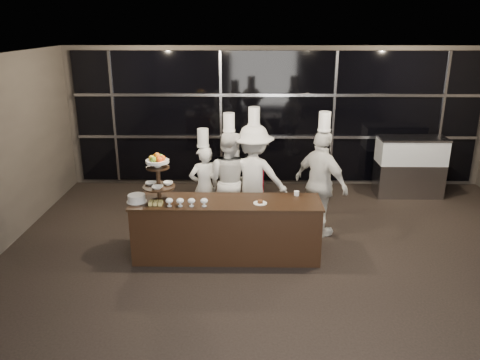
{
  "coord_description": "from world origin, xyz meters",
  "views": [
    {
      "loc": [
        -0.66,
        -4.98,
        3.46
      ],
      "look_at": [
        -0.75,
        1.83,
        1.15
      ],
      "focal_mm": 35.0,
      "sensor_mm": 36.0,
      "label": 1
    }
  ],
  "objects_px": {
    "layer_cake": "(137,198)",
    "chef_b": "(229,180)",
    "display_case": "(410,164)",
    "buffet_counter": "(227,229)",
    "display_stand": "(158,174)",
    "chef_c": "(253,177)",
    "chef_a": "(204,185)",
    "chef_d": "(321,183)"
  },
  "relations": [
    {
      "from": "display_case",
      "to": "chef_d",
      "type": "distance_m",
      "value": 2.91
    },
    {
      "from": "chef_b",
      "to": "layer_cake",
      "type": "bearing_deg",
      "value": -139.21
    },
    {
      "from": "chef_a",
      "to": "chef_c",
      "type": "xyz_separation_m",
      "value": [
        0.85,
        -0.02,
        0.16
      ]
    },
    {
      "from": "buffet_counter",
      "to": "layer_cake",
      "type": "bearing_deg",
      "value": -177.85
    },
    {
      "from": "layer_cake",
      "to": "display_case",
      "type": "height_order",
      "value": "display_case"
    },
    {
      "from": "chef_c",
      "to": "chef_a",
      "type": "bearing_deg",
      "value": 178.36
    },
    {
      "from": "buffet_counter",
      "to": "display_case",
      "type": "distance_m",
      "value": 4.61
    },
    {
      "from": "chef_d",
      "to": "chef_a",
      "type": "bearing_deg",
      "value": 170.77
    },
    {
      "from": "display_stand",
      "to": "layer_cake",
      "type": "bearing_deg",
      "value": -171.44
    },
    {
      "from": "buffet_counter",
      "to": "chef_b",
      "type": "relative_size",
      "value": 1.39
    },
    {
      "from": "display_case",
      "to": "chef_c",
      "type": "distance_m",
      "value": 3.66
    },
    {
      "from": "chef_c",
      "to": "chef_d",
      "type": "bearing_deg",
      "value": -14.85
    },
    {
      "from": "display_case",
      "to": "chef_b",
      "type": "relative_size",
      "value": 0.67
    },
    {
      "from": "chef_b",
      "to": "chef_c",
      "type": "height_order",
      "value": "chef_c"
    },
    {
      "from": "buffet_counter",
      "to": "chef_a",
      "type": "xyz_separation_m",
      "value": [
        -0.43,
        1.14,
        0.3
      ]
    },
    {
      "from": "display_stand",
      "to": "chef_c",
      "type": "bearing_deg",
      "value": 38.05
    },
    {
      "from": "layer_cake",
      "to": "chef_a",
      "type": "bearing_deg",
      "value": 52.88
    },
    {
      "from": "display_case",
      "to": "chef_a",
      "type": "distance_m",
      "value": 4.42
    },
    {
      "from": "layer_cake",
      "to": "chef_d",
      "type": "height_order",
      "value": "chef_d"
    },
    {
      "from": "layer_cake",
      "to": "chef_d",
      "type": "relative_size",
      "value": 0.14
    },
    {
      "from": "buffet_counter",
      "to": "chef_a",
      "type": "bearing_deg",
      "value": 110.9
    },
    {
      "from": "chef_d",
      "to": "layer_cake",
      "type": "bearing_deg",
      "value": -163.18
    },
    {
      "from": "layer_cake",
      "to": "chef_b",
      "type": "distance_m",
      "value": 1.77
    },
    {
      "from": "buffet_counter",
      "to": "chef_a",
      "type": "relative_size",
      "value": 1.61
    },
    {
      "from": "buffet_counter",
      "to": "chef_c",
      "type": "bearing_deg",
      "value": 69.29
    },
    {
      "from": "layer_cake",
      "to": "chef_a",
      "type": "relative_size",
      "value": 0.17
    },
    {
      "from": "chef_c",
      "to": "chef_d",
      "type": "relative_size",
      "value": 1.01
    },
    {
      "from": "display_case",
      "to": "chef_a",
      "type": "relative_size",
      "value": 0.77
    },
    {
      "from": "display_stand",
      "to": "chef_b",
      "type": "relative_size",
      "value": 0.37
    },
    {
      "from": "layer_cake",
      "to": "chef_c",
      "type": "bearing_deg",
      "value": 33.55
    },
    {
      "from": "buffet_counter",
      "to": "display_stand",
      "type": "height_order",
      "value": "display_stand"
    },
    {
      "from": "display_case",
      "to": "layer_cake",
      "type": "bearing_deg",
      "value": -150.59
    },
    {
      "from": "buffet_counter",
      "to": "chef_c",
      "type": "distance_m",
      "value": 1.28
    },
    {
      "from": "buffet_counter",
      "to": "layer_cake",
      "type": "distance_m",
      "value": 1.43
    },
    {
      "from": "chef_b",
      "to": "chef_c",
      "type": "relative_size",
      "value": 0.95
    },
    {
      "from": "layer_cake",
      "to": "display_case",
      "type": "bearing_deg",
      "value": 29.41
    },
    {
      "from": "buffet_counter",
      "to": "display_stand",
      "type": "bearing_deg",
      "value": -179.99
    },
    {
      "from": "buffet_counter",
      "to": "chef_d",
      "type": "height_order",
      "value": "chef_d"
    },
    {
      "from": "display_case",
      "to": "chef_c",
      "type": "xyz_separation_m",
      "value": [
        -3.25,
        -1.66,
        0.24
      ]
    },
    {
      "from": "display_case",
      "to": "chef_c",
      "type": "bearing_deg",
      "value": -152.97
    },
    {
      "from": "chef_a",
      "to": "layer_cake",
      "type": "bearing_deg",
      "value": -127.12
    },
    {
      "from": "buffet_counter",
      "to": "display_case",
      "type": "bearing_deg",
      "value": 37.03
    }
  ]
}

